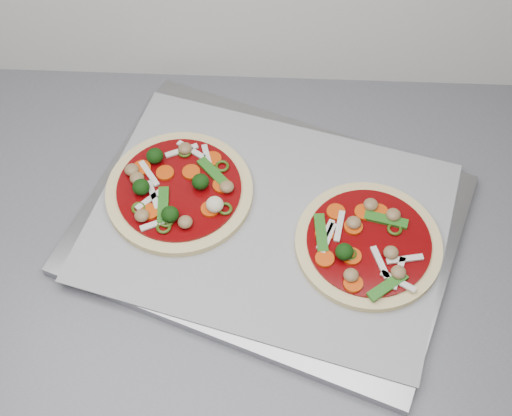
{
  "coord_description": "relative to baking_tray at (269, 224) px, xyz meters",
  "views": [
    {
      "loc": [
        0.5,
        0.8,
        1.73
      ],
      "look_at": [
        0.47,
        1.33,
        0.93
      ],
      "focal_mm": 50.0,
      "sensor_mm": 36.0,
      "label": 1
    }
  ],
  "objects": [
    {
      "name": "baking_tray",
      "position": [
        0.0,
        0.0,
        0.0
      ],
      "size": [
        0.59,
        0.51,
        0.02
      ],
      "primitive_type": "cube",
      "rotation": [
        0.0,
        0.0,
        -0.35
      ],
      "color": "gray",
      "rests_on": "countertop"
    },
    {
      "name": "base_cabinet",
      "position": [
        -0.49,
        -0.02,
        -0.48
      ],
      "size": [
        3.6,
        0.6,
        0.86
      ],
      "primitive_type": "cube",
      "color": "silver",
      "rests_on": "ground"
    },
    {
      "name": "parchment",
      "position": [
        0.0,
        0.0,
        0.01
      ],
      "size": [
        0.54,
        0.45,
        0.0
      ],
      "primitive_type": "cube",
      "rotation": [
        0.0,
        0.0,
        -0.26
      ],
      "color": "#A4A4A9",
      "rests_on": "baking_tray"
    },
    {
      "name": "pizza_left",
      "position": [
        -0.13,
        0.04,
        0.02
      ],
      "size": [
        0.27,
        0.27,
        0.03
      ],
      "rotation": [
        0.0,
        0.0,
        -0.45
      ],
      "color": "beige",
      "rests_on": "parchment"
    },
    {
      "name": "pizza_right",
      "position": [
        0.13,
        -0.04,
        0.02
      ],
      "size": [
        0.23,
        0.23,
        0.03
      ],
      "rotation": [
        0.0,
        0.0,
        -0.25
      ],
      "color": "beige",
      "rests_on": "parchment"
    }
  ]
}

